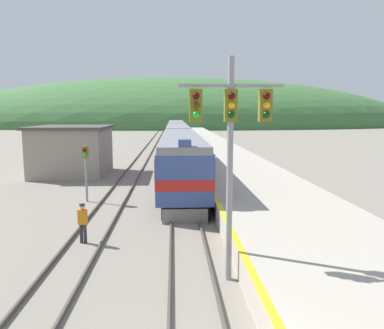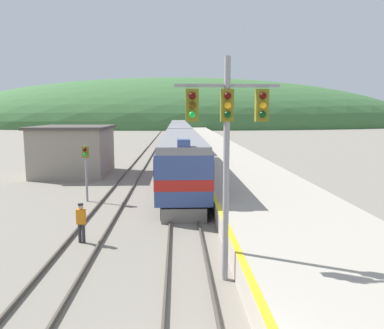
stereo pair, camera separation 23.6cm
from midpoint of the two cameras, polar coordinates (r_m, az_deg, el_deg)
track_main at (r=75.97m, az=-2.51°, el=3.80°), size 1.52×180.00×0.16m
track_siding at (r=76.07m, az=-5.79°, el=3.77°), size 1.52×180.00×0.16m
platform at (r=56.26m, az=2.71°, el=2.77°), size 6.85×140.00×1.00m
distant_hills at (r=160.53m, az=-2.70°, el=5.94°), size 201.71×90.77×39.52m
station_shed at (r=35.23m, az=-17.94°, el=2.09°), size 6.51×7.39×4.36m
express_train_lead_car at (r=28.62m, az=-1.95°, el=1.04°), size 3.00×21.06×4.22m
carriage_second at (r=50.87m, az=-2.35°, el=4.04°), size 2.99×21.39×3.86m
carriage_third at (r=73.11m, az=-2.51°, el=5.22°), size 2.99×21.39×3.86m
signal_mast_main at (r=11.94m, az=5.31°, el=5.18°), size 3.30×0.42×7.28m
signal_post_siding at (r=24.06m, az=-16.19°, el=0.46°), size 0.36×0.42×3.54m
track_worker at (r=16.77m, az=-16.70°, el=-8.22°), size 0.39×0.27×1.72m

